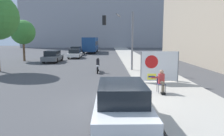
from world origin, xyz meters
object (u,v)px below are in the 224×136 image
at_px(parked_car_curbside, 122,102).
at_px(street_tree_midblock, 23,32).
at_px(motorcycle_on_road, 98,66).
at_px(seated_protester, 161,81).
at_px(car_on_road_nearest, 53,56).
at_px(protest_banner, 159,66).
at_px(car_on_road_midblock, 75,54).
at_px(city_bus_on_road, 91,44).
at_px(traffic_light_pole, 121,31).
at_px(car_on_road_distant, 76,51).
at_px(jogger_on_sidewalk, 165,67).

distance_m(parked_car_curbside, street_tree_midblock, 24.24).
xyz_separation_m(motorcycle_on_road, street_tree_midblock, (-10.10, 9.77, 3.18)).
xyz_separation_m(seated_protester, car_on_road_nearest, (-9.72, 16.20, -0.05)).
height_order(protest_banner, car_on_road_midblock, protest_banner).
relative_size(seated_protester, city_bus_on_road, 0.11).
xyz_separation_m(seated_protester, parked_car_curbside, (-2.30, -3.62, -0.05)).
bearing_deg(traffic_light_pole, parked_car_curbside, -93.18).
xyz_separation_m(seated_protester, car_on_road_distant, (-8.42, 27.38, -0.01)).
relative_size(parked_car_curbside, motorcycle_on_road, 2.20).
distance_m(parked_car_curbside, city_bus_on_road, 38.59).
height_order(parked_car_curbside, car_on_road_distant, car_on_road_distant).
relative_size(seated_protester, parked_car_curbside, 0.26).
distance_m(jogger_on_sidewalk, car_on_road_midblock, 20.07).
distance_m(jogger_on_sidewalk, motorcycle_on_road, 6.36).
height_order(traffic_light_pole, street_tree_midblock, street_tree_midblock).
xyz_separation_m(traffic_light_pole, city_bus_on_road, (-4.79, 26.18, -1.80)).
relative_size(jogger_on_sidewalk, street_tree_midblock, 0.32).
xyz_separation_m(protest_banner, motorcycle_on_road, (-4.19, 5.08, -0.64)).
bearing_deg(motorcycle_on_road, seated_protester, -64.58).
bearing_deg(motorcycle_on_road, traffic_light_pole, 21.36).
height_order(car_on_road_midblock, street_tree_midblock, street_tree_midblock).
xyz_separation_m(traffic_light_pole, car_on_road_distant, (-6.80, 18.83, -2.85)).
bearing_deg(parked_car_curbside, protest_banner, 65.97).
xyz_separation_m(jogger_on_sidewalk, motorcycle_on_road, (-4.85, 4.09, -0.43)).
relative_size(jogger_on_sidewalk, motorcycle_on_road, 0.78).
relative_size(seated_protester, traffic_light_pole, 0.23).
bearing_deg(protest_banner, car_on_road_nearest, 127.07).
bearing_deg(street_tree_midblock, car_on_road_nearest, -17.92).
bearing_deg(car_on_road_nearest, seated_protester, -59.04).
distance_m(traffic_light_pole, street_tree_midblock, 15.11).
distance_m(parked_car_curbside, car_on_road_midblock, 25.83).
distance_m(seated_protester, traffic_light_pole, 9.16).
height_order(car_on_road_nearest, motorcycle_on_road, car_on_road_nearest).
height_order(car_on_road_midblock, car_on_road_distant, car_on_road_distant).
xyz_separation_m(car_on_road_nearest, motorcycle_on_road, (6.04, -8.45, -0.17)).
height_order(car_on_road_midblock, motorcycle_on_road, car_on_road_midblock).
bearing_deg(jogger_on_sidewalk, parked_car_curbside, 92.81).
bearing_deg(car_on_road_distant, jogger_on_sidewalk, -67.99).
xyz_separation_m(traffic_light_pole, car_on_road_midblock, (-6.15, 13.07, -2.92)).
height_order(traffic_light_pole, motorcycle_on_road, traffic_light_pole).
relative_size(seated_protester, jogger_on_sidewalk, 0.72).
height_order(seated_protester, jogger_on_sidewalk, jogger_on_sidewalk).
bearing_deg(city_bus_on_road, seated_protester, -79.53).
bearing_deg(street_tree_midblock, traffic_light_pole, -36.40).
relative_size(car_on_road_distant, city_bus_on_road, 0.42).
relative_size(jogger_on_sidewalk, city_bus_on_road, 0.15).
height_order(jogger_on_sidewalk, traffic_light_pole, traffic_light_pole).
xyz_separation_m(car_on_road_midblock, street_tree_midblock, (-6.01, -4.10, 3.04)).
height_order(jogger_on_sidewalk, parked_car_curbside, jogger_on_sidewalk).
height_order(car_on_road_distant, motorcycle_on_road, car_on_road_distant).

